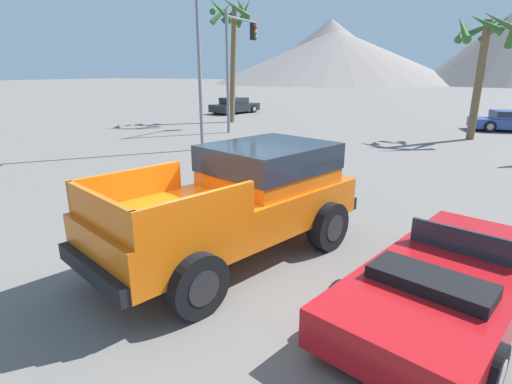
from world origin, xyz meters
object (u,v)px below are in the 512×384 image
(traffic_light_main, at_px, (239,51))
(palm_tree_leaning, at_px, (231,30))
(red_convertible_car, at_px, (448,282))
(palm_tree_short, at_px, (485,44))
(parked_car_dark, at_px, (235,105))
(orange_pickup_truck, at_px, (244,195))
(street_lamp_post, at_px, (198,21))
(parked_car_blue, at_px, (511,121))

(traffic_light_main, height_order, palm_tree_leaning, palm_tree_leaning)
(red_convertible_car, height_order, palm_tree_short, palm_tree_short)
(parked_car_dark, xyz_separation_m, palm_tree_leaning, (2.68, -5.10, 5.03))
(orange_pickup_truck, distance_m, palm_tree_short, 16.84)
(red_convertible_car, relative_size, parked_car_dark, 1.08)
(parked_car_dark, distance_m, street_lamp_post, 16.23)
(orange_pickup_truck, height_order, street_lamp_post, street_lamp_post)
(traffic_light_main, xyz_separation_m, palm_tree_short, (11.73, 1.83, 0.16))
(parked_car_blue, relative_size, palm_tree_short, 0.75)
(parked_car_blue, xyz_separation_m, palm_tree_short, (-2.03, -4.30, 3.82))
(orange_pickup_truck, bearing_deg, street_lamp_post, 146.64)
(palm_tree_leaning, bearing_deg, street_lamp_post, -68.30)
(traffic_light_main, relative_size, street_lamp_post, 0.72)
(orange_pickup_truck, distance_m, parked_car_dark, 25.69)
(parked_car_blue, xyz_separation_m, traffic_light_main, (-13.76, -6.13, 3.66))
(palm_tree_short, height_order, palm_tree_leaning, palm_tree_leaning)
(traffic_light_main, relative_size, palm_tree_short, 1.05)
(parked_car_blue, bearing_deg, street_lamp_post, -57.61)
(street_lamp_post, bearing_deg, palm_tree_leaning, 111.70)
(red_convertible_car, bearing_deg, street_lamp_post, 155.09)
(street_lamp_post, bearing_deg, parked_car_blue, 44.70)
(palm_tree_short, bearing_deg, orange_pickup_truck, -104.14)
(street_lamp_post, bearing_deg, traffic_light_main, 103.38)
(red_convertible_car, height_order, traffic_light_main, traffic_light_main)
(orange_pickup_truck, relative_size, parked_car_dark, 1.23)
(street_lamp_post, bearing_deg, palm_tree_short, 37.49)
(parked_car_dark, distance_m, traffic_light_main, 10.22)
(street_lamp_post, height_order, palm_tree_leaning, street_lamp_post)
(palm_tree_leaning, bearing_deg, parked_car_dark, 117.68)
(palm_tree_short, xyz_separation_m, palm_tree_leaning, (-13.94, 1.28, 1.25))
(red_convertible_car, distance_m, street_lamp_post, 13.70)
(parked_car_dark, relative_size, palm_tree_short, 0.75)
(street_lamp_post, relative_size, palm_tree_short, 1.47)
(orange_pickup_truck, bearing_deg, palm_tree_short, 94.91)
(red_convertible_car, xyz_separation_m, parked_car_blue, (2.70, 20.78, 0.15))
(traffic_light_main, bearing_deg, parked_car_dark, 30.74)
(parked_car_blue, distance_m, palm_tree_leaning, 17.02)
(traffic_light_main, height_order, street_lamp_post, street_lamp_post)
(orange_pickup_truck, relative_size, street_lamp_post, 0.63)
(red_convertible_car, distance_m, parked_car_blue, 20.95)
(parked_car_dark, xyz_separation_m, street_lamp_post, (6.33, -14.27, 4.45))
(parked_car_dark, relative_size, street_lamp_post, 0.51)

